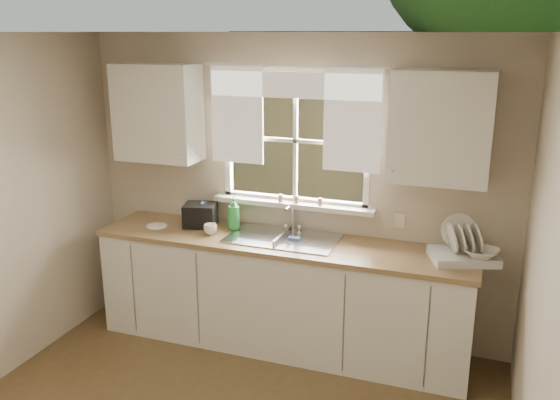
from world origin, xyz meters
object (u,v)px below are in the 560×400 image
(dish_rack, at_px, (463,251))
(black_appliance, at_px, (200,215))
(soap_bottle_a, at_px, (234,213))
(cup, at_px, (210,229))

(dish_rack, bearing_deg, black_appliance, 178.62)
(black_appliance, bearing_deg, dish_rack, -15.35)
(soap_bottle_a, relative_size, cup, 2.61)
(soap_bottle_a, height_order, black_appliance, soap_bottle_a)
(dish_rack, height_order, cup, dish_rack)
(dish_rack, bearing_deg, soap_bottle_a, 178.14)
(soap_bottle_a, height_order, cup, soap_bottle_a)
(dish_rack, relative_size, black_appliance, 2.06)
(cup, bearing_deg, dish_rack, -7.08)
(dish_rack, xyz_separation_m, cup, (-1.97, -0.11, -0.03))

